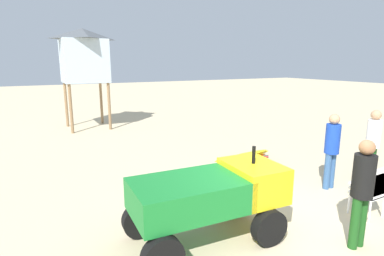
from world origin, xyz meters
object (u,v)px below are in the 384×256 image
(lifeguard_near_right, at_px, (332,146))
(stacked_plastic_chairs, at_px, (373,187))
(surfboard_pile, at_px, (244,159))
(lifeguard_tower, at_px, (84,56))
(lifeguard_near_center, at_px, (373,141))
(utility_cart, at_px, (211,195))
(lifeguard_near_left, at_px, (362,187))

(lifeguard_near_right, bearing_deg, stacked_plastic_chairs, -110.65)
(stacked_plastic_chairs, relative_size, lifeguard_near_right, 0.58)
(surfboard_pile, xyz_separation_m, lifeguard_near_right, (0.65, -2.35, 0.86))
(stacked_plastic_chairs, height_order, lifeguard_tower, lifeguard_tower)
(surfboard_pile, bearing_deg, lifeguard_near_right, -74.47)
(lifeguard_near_center, relative_size, lifeguard_near_right, 1.01)
(utility_cart, bearing_deg, lifeguard_near_right, 8.22)
(stacked_plastic_chairs, relative_size, lifeguard_near_left, 0.58)
(surfboard_pile, relative_size, lifeguard_near_right, 1.26)
(lifeguard_near_center, relative_size, lifeguard_tower, 0.41)
(utility_cart, height_order, surfboard_pile, utility_cart)
(stacked_plastic_chairs, xyz_separation_m, lifeguard_near_right, (0.50, 1.32, 0.41))
(lifeguard_near_left, bearing_deg, stacked_plastic_chairs, 23.07)
(lifeguard_near_left, bearing_deg, lifeguard_near_right, 48.08)
(surfboard_pile, xyz_separation_m, lifeguard_tower, (-3.01, 7.32, 3.00))
(lifeguard_near_left, height_order, lifeguard_near_center, lifeguard_near_center)
(stacked_plastic_chairs, distance_m, lifeguard_near_center, 2.18)
(lifeguard_near_center, xyz_separation_m, lifeguard_near_right, (-1.28, 0.15, -0.01))
(stacked_plastic_chairs, xyz_separation_m, surfboard_pile, (-0.15, 3.68, -0.45))
(utility_cart, xyz_separation_m, lifeguard_near_left, (1.92, -1.29, 0.23))
(utility_cart, relative_size, surfboard_pile, 1.18)
(lifeguard_near_center, height_order, lifeguard_near_right, lifeguard_near_center)
(utility_cart, height_order, stacked_plastic_chairs, utility_cart)
(stacked_plastic_chairs, distance_m, lifeguard_near_left, 1.28)
(stacked_plastic_chairs, xyz_separation_m, lifeguard_near_center, (1.78, 1.17, 0.42))
(utility_cart, distance_m, lifeguard_near_left, 2.32)
(utility_cart, relative_size, lifeguard_near_right, 1.49)
(surfboard_pile, bearing_deg, utility_cart, -135.15)
(surfboard_pile, bearing_deg, lifeguard_near_left, -103.04)
(surfboard_pile, xyz_separation_m, lifeguard_near_center, (1.94, -2.51, 0.87))
(stacked_plastic_chairs, bearing_deg, lifeguard_near_right, 69.35)
(lifeguard_near_right, relative_size, lifeguard_tower, 0.41)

